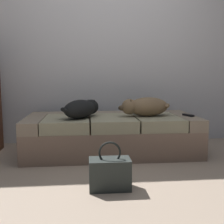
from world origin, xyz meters
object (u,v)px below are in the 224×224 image
object	(u,v)px
tv_remote	(188,115)
handbag	(110,173)
couch	(112,134)
dog_tan	(145,107)
dog_dark	(82,109)

from	to	relation	value
tv_remote	handbag	xyz separation A→B (m)	(-0.97, -0.90, -0.31)
couch	dog_tan	size ratio (longest dim) A/B	3.06
couch	tv_remote	world-z (taller)	tv_remote
couch	handbag	xyz separation A→B (m)	(-0.11, -1.01, -0.09)
tv_remote	handbag	size ratio (longest dim) A/B	0.40
couch	handbag	bearing A→B (deg)	-96.33
handbag	dog_tan	bearing A→B (deg)	63.15
dog_dark	tv_remote	world-z (taller)	dog_dark
couch	dog_dark	bearing A→B (deg)	-160.81
dog_tan	couch	bearing A→B (deg)	170.65
couch	dog_dark	distance (m)	0.47
dog_tan	handbag	xyz separation A→B (m)	(-0.48, -0.95, -0.41)
dog_dark	handbag	bearing A→B (deg)	-76.24
couch	tv_remote	distance (m)	0.89
couch	dog_tan	distance (m)	0.49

